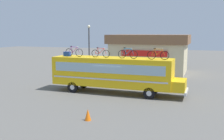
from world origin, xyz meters
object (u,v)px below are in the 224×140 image
Objects in this scene: rooftop_bicycle_2 at (101,53)px; traffic_cone at (88,115)px; rooftop_bicycle_1 at (74,52)px; rooftop_bicycle_4 at (158,55)px; street_lamp at (89,48)px; luggage_bag_1 at (67,54)px; bus at (114,72)px; rooftop_bicycle_3 at (128,54)px.

rooftop_bicycle_2 is 2.40× the size of traffic_cone.
rooftop_bicycle_1 is 1.00× the size of rooftop_bicycle_4.
rooftop_bicycle_4 is at bearing 67.00° from traffic_cone.
street_lamp is at bearing 100.83° from rooftop_bicycle_1.
rooftop_bicycle_4 is 0.29× the size of street_lamp.
street_lamp reaches higher than luggage_bag_1.
street_lamp is (-8.46, 5.48, 0.01)m from rooftop_bicycle_4.
luggage_bag_1 reaches higher than bus.
bus is 2.14m from rooftop_bicycle_3.
rooftop_bicycle_1 is at bearing -176.89° from rooftop_bicycle_2.
bus is 4.58m from luggage_bag_1.
bus is 6.91× the size of rooftop_bicycle_2.
rooftop_bicycle_2 is at bearing 176.04° from rooftop_bicycle_3.
rooftop_bicycle_4 reaches higher than bus.
street_lamp reaches higher than traffic_cone.
rooftop_bicycle_1 reaches higher than rooftop_bicycle_4.
bus is 6.87× the size of rooftop_bicycle_3.
luggage_bag_1 is at bearing 178.78° from rooftop_bicycle_4.
street_lamp is at bearing 123.74° from rooftop_bicycle_2.
rooftop_bicycle_4 reaches higher than luggage_bag_1.
street_lamp reaches higher than rooftop_bicycle_3.
rooftop_bicycle_3 is at bearing -0.42° from rooftop_bicycle_1.
traffic_cone is at bearing -65.59° from street_lamp.
traffic_cone is (-0.40, -6.86, -3.09)m from rooftop_bicycle_3.
rooftop_bicycle_1 is 7.43m from rooftop_bicycle_4.
traffic_cone is at bearing -73.62° from rooftop_bicycle_2.
rooftop_bicycle_4 is at bearing -1.44° from rooftop_bicycle_3.
street_lamp reaches higher than rooftop_bicycle_4.
bus is 20.43× the size of luggage_bag_1.
luggage_bag_1 is 0.33× the size of rooftop_bicycle_4.
rooftop_bicycle_4 is at bearing -1.22° from luggage_bag_1.
traffic_cone is at bearing -56.62° from rooftop_bicycle_1.
rooftop_bicycle_2 is at bearing -171.17° from bus.
street_lamp is (-5.98, 5.42, 0.02)m from rooftop_bicycle_3.
rooftop_bicycle_1 is 2.48× the size of traffic_cone.
rooftop_bicycle_3 is 2.48m from rooftop_bicycle_4.
street_lamp is (-3.51, 5.25, 0.03)m from rooftop_bicycle_2.
rooftop_bicycle_4 reaches higher than rooftop_bicycle_2.
street_lamp is at bearing 132.36° from bus.
rooftop_bicycle_3 is at bearing -3.96° from rooftop_bicycle_2.
luggage_bag_1 is 8.17m from rooftop_bicycle_4.
street_lamp is at bearing 114.41° from traffic_cone.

